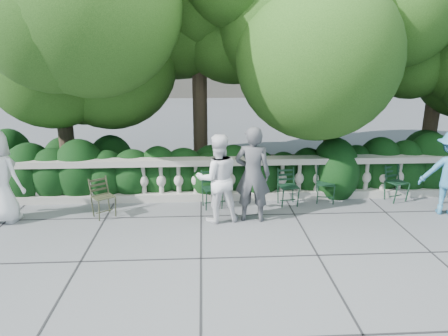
{
  "coord_description": "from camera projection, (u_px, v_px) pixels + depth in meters",
  "views": [
    {
      "loc": [
        -0.43,
        -7.03,
        3.36
      ],
      "look_at": [
        0.0,
        1.0,
        1.0
      ],
      "focal_mm": 32.0,
      "sensor_mm": 36.0,
      "label": 1
    }
  ],
  "objects": [
    {
      "name": "ground",
      "position": [
        227.0,
        232.0,
        7.71
      ],
      "size": [
        90.0,
        90.0,
        0.0
      ],
      "primitive_type": "plane",
      "color": "#57585F",
      "rests_on": "ground"
    },
    {
      "name": "balustrade",
      "position": [
        222.0,
        179.0,
        9.29
      ],
      "size": [
        12.0,
        0.44,
        1.0
      ],
      "color": "#9E998E",
      "rests_on": "ground"
    },
    {
      "name": "shrub_hedge",
      "position": [
        220.0,
        183.0,
        10.58
      ],
      "size": [
        15.0,
        2.6,
        1.7
      ],
      "primitive_type": null,
      "color": "black",
      "rests_on": "ground"
    },
    {
      "name": "tree_canopy",
      "position": [
        247.0,
        25.0,
        9.69
      ],
      "size": [
        15.04,
        6.52,
        6.78
      ],
      "color": "#3F3023",
      "rests_on": "ground"
    },
    {
      "name": "chair_b",
      "position": [
        222.0,
        208.0,
        8.86
      ],
      "size": [
        0.5,
        0.53,
        0.84
      ],
      "primitive_type": null,
      "rotation": [
        0.0,
        0.0,
        0.13
      ],
      "color": "black",
      "rests_on": "ground"
    },
    {
      "name": "chair_c",
      "position": [
        290.0,
        207.0,
        8.93
      ],
      "size": [
        0.5,
        0.53,
        0.84
      ],
      "primitive_type": null,
      "rotation": [
        0.0,
        0.0,
        0.14
      ],
      "color": "black",
      "rests_on": "ground"
    },
    {
      "name": "chair_d",
      "position": [
        214.0,
        210.0,
        8.8
      ],
      "size": [
        0.54,
        0.57,
        0.84
      ],
      "primitive_type": null,
      "rotation": [
        0.0,
        0.0,
        0.23
      ],
      "color": "black",
      "rests_on": "ground"
    },
    {
      "name": "chair_e",
      "position": [
        325.0,
        204.0,
        9.12
      ],
      "size": [
        0.52,
        0.56,
        0.84
      ],
      "primitive_type": null,
      "rotation": [
        0.0,
        0.0,
        -0.19
      ],
      "color": "black",
      "rests_on": "ground"
    },
    {
      "name": "chair_f",
      "position": [
        400.0,
        203.0,
        9.21
      ],
      "size": [
        0.57,
        0.6,
        0.84
      ],
      "primitive_type": null,
      "rotation": [
        0.0,
        0.0,
        0.33
      ],
      "color": "black",
      "rests_on": "ground"
    },
    {
      "name": "chair_weathered",
      "position": [
        108.0,
        219.0,
        8.33
      ],
      "size": [
        0.64,
        0.65,
        0.84
      ],
      "primitive_type": null,
      "rotation": [
        0.0,
        0.0,
        0.64
      ],
      "color": "black",
      "rests_on": "ground"
    },
    {
      "name": "person_woman_grey",
      "position": [
        253.0,
        174.0,
        8.0
      ],
      "size": [
        0.79,
        0.59,
        1.97
      ],
      "primitive_type": "imported",
      "rotation": [
        0.0,
        0.0,
        2.97
      ],
      "color": "#444449",
      "rests_on": "ground"
    },
    {
      "name": "person_casual_man",
      "position": [
        218.0,
        178.0,
        8.01
      ],
      "size": [
        0.98,
        0.82,
        1.81
      ],
      "primitive_type": "imported",
      "rotation": [
        0.0,
        0.0,
        3.31
      ],
      "color": "white",
      "rests_on": "ground"
    }
  ]
}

